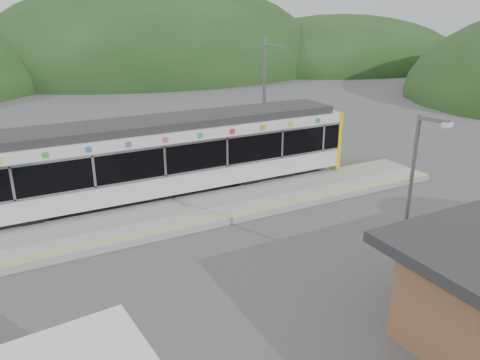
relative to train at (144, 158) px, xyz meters
name	(u,v)px	position (x,y,z in m)	size (l,w,h in m)	color
ground	(218,250)	(0.86, -6.00, -2.06)	(120.00, 120.00, 0.00)	#4C4C4F
hills	(282,180)	(7.05, -0.71, -2.06)	(146.00, 149.00, 26.00)	#1E3D19
platform	(185,214)	(0.86, -2.70, -1.91)	(26.00, 3.20, 0.30)	#9E9E99
yellow_line	(197,222)	(0.86, -4.00, -1.76)	(26.00, 0.10, 0.01)	yellow
train	(144,158)	(0.00, 0.00, 0.00)	(20.44, 3.01, 3.74)	black
catenary_mast_east	(264,100)	(7.86, 2.56, 1.58)	(0.18, 1.80, 7.00)	slate
lamp_post	(414,188)	(5.09, -10.86, 1.26)	(0.38, 1.02, 5.55)	slate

